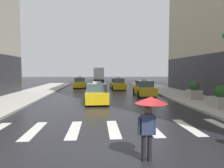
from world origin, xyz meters
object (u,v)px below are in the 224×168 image
Objects in this scene: pedestrian_with_umbrella at (150,111)px; taxi_lead at (97,94)px; taxi_fourth at (80,83)px; box_truck at (99,74)px; planter_near_corner at (221,98)px; planter_mid_block at (194,91)px; taxi_third at (118,84)px; taxi_second at (144,89)px.

taxi_lead is at bearing 98.39° from pedestrian_with_umbrella.
taxi_fourth is (-2.72, 14.78, 0.00)m from taxi_lead.
box_truck reaches higher than planter_near_corner.
taxi_lead reaches higher than planter_mid_block.
planter_near_corner is (5.34, -15.68, 0.15)m from taxi_third.
pedestrian_with_umbrella is at bearing -80.43° from taxi_fourth.
box_truck is at bearing 103.92° from planter_near_corner.
taxi_third is (-2.15, 7.20, 0.00)m from taxi_second.
box_truck reaches higher than taxi_fourth.
taxi_fourth is at bearing 128.96° from planter_mid_block.
box_truck reaches higher than planter_mid_block.
pedestrian_with_umbrella is at bearing -122.50° from planter_mid_block.
taxi_second is 13.08m from taxi_fourth.
planter_mid_block is (11.57, -14.31, 0.15)m from taxi_fourth.
taxi_fourth is at bearing 99.57° from pedestrian_with_umbrella.
taxi_second is 7.52m from taxi_third.
pedestrian_with_umbrella is at bearing -81.61° from taxi_lead.
taxi_lead is 0.61× the size of box_truck.
taxi_third is 0.99× the size of taxi_fourth.
taxi_fourth is 2.89× the size of planter_near_corner.
planter_near_corner is at bearing -69.38° from taxi_second.
taxi_third is 2.37× the size of pedestrian_with_umbrella.
box_truck is at bearing 101.43° from taxi_second.
taxi_lead is 9.34m from planter_near_corner.
box_truck is (-2.68, 16.66, 1.13)m from taxi_third.
box_truck is 3.89× the size of pedestrian_with_umbrella.
taxi_second reaches higher than planter_mid_block.
taxi_second is 2.86× the size of planter_near_corner.
taxi_fourth is at bearing 127.24° from taxi_second.
planter_mid_block is (0.47, 4.58, 0.00)m from planter_near_corner.
taxi_lead and taxi_second have the same top height.
taxi_lead is at bearing -104.75° from taxi_third.
planter_mid_block is at bearing -62.41° from taxi_third.
box_truck reaches higher than taxi_third.
pedestrian_with_umbrella reaches higher than taxi_fourth.
pedestrian_with_umbrella reaches higher than planter_near_corner.
taxi_third is 0.61× the size of box_truck.
pedestrian_with_umbrella reaches higher than taxi_third.
taxi_lead is at bearing -176.96° from planter_mid_block.
pedestrian_with_umbrella is (1.24, -39.13, -0.34)m from box_truck.
box_truck is 29.05m from planter_mid_block.
pedestrian_with_umbrella is (1.61, -10.90, 0.79)m from taxi_lead.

